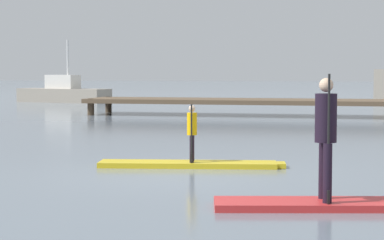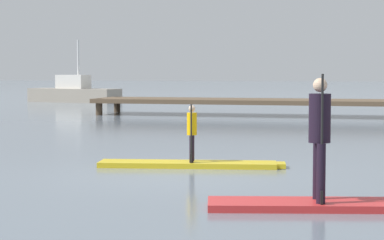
{
  "view_description": "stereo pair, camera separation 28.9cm",
  "coord_description": "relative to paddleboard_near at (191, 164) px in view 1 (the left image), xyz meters",
  "views": [
    {
      "loc": [
        3.19,
        -12.35,
        1.86
      ],
      "look_at": [
        -0.05,
        1.5,
        0.9
      ],
      "focal_mm": 68.76,
      "sensor_mm": 36.0,
      "label": 1
    },
    {
      "loc": [
        3.47,
        -12.28,
        1.86
      ],
      "look_at": [
        -0.05,
        1.5,
        0.9
      ],
      "focal_mm": 68.76,
      "sensor_mm": 36.0,
      "label": 2
    }
  ],
  "objects": [
    {
      "name": "fishing_boat_green_midground",
      "position": [
        -14.04,
        26.77,
        0.51
      ],
      "size": [
        5.97,
        2.89,
        3.68
      ],
      "color": "#9E9384",
      "rests_on": "ground"
    },
    {
      "name": "paddleboard_far",
      "position": [
        3.07,
        -3.68,
        -0.0
      ],
      "size": [
        3.75,
        1.51,
        0.1
      ],
      "color": "red",
      "rests_on": "ground"
    },
    {
      "name": "paddleboard_near",
      "position": [
        0.0,
        0.0,
        0.0
      ],
      "size": [
        3.65,
        1.23,
        0.1
      ],
      "color": "gold",
      "rests_on": "ground"
    },
    {
      "name": "paddler_child_solo",
      "position": [
        0.01,
        -0.01,
        0.66
      ],
      "size": [
        0.22,
        0.39,
        1.12
      ],
      "color": "black",
      "rests_on": "paddleboard_near"
    },
    {
      "name": "paddler_adult",
      "position": [
        2.74,
        -3.76,
        1.0
      ],
      "size": [
        0.35,
        0.51,
        1.72
      ],
      "color": "black",
      "rests_on": "paddleboard_far"
    },
    {
      "name": "floating_dock",
      "position": [
        -1.34,
        16.33,
        0.54
      ],
      "size": [
        13.75,
        2.79,
        0.69
      ],
      "color": "brown",
      "rests_on": "ground"
    },
    {
      "name": "ground_plane",
      "position": [
        0.04,
        -1.41,
        -0.05
      ],
      "size": [
        240.0,
        240.0,
        0.0
      ],
      "primitive_type": "plane",
      "color": "slate"
    }
  ]
}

